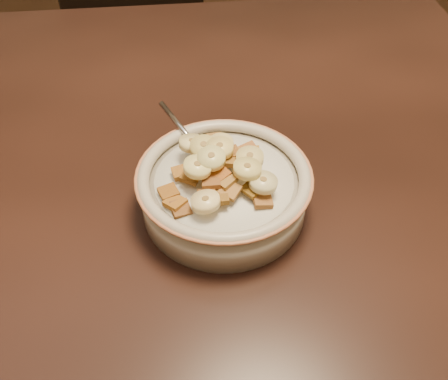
{
  "coord_description": "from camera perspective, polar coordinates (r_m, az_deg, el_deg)",
  "views": [
    {
      "loc": [
        0.19,
        -0.5,
        1.19
      ],
      "look_at": [
        0.22,
        -0.1,
        0.78
      ],
      "focal_mm": 40.0,
      "sensor_mm": 36.0,
      "label": 1
    }
  ],
  "objects": [
    {
      "name": "table",
      "position": [
        0.71,
        -18.91,
        1.65
      ],
      "size": [
        1.42,
        0.94,
        0.04
      ],
      "primitive_type": "cube",
      "rotation": [
        0.0,
        0.0,
        0.03
      ],
      "color": "#321912",
      "rests_on": "floor"
    },
    {
      "name": "cereal_square_5",
      "position": [
        0.57,
        0.53,
        4.38
      ],
      "size": [
        0.03,
        0.03,
        0.01
      ],
      "primitive_type": "cube",
      "rotation": [
        -0.04,
        -0.02,
        2.6
      ],
      "color": "olive",
      "rests_on": "milk"
    },
    {
      "name": "cereal_square_4",
      "position": [
        0.6,
        -0.14,
        5.28
      ],
      "size": [
        0.02,
        0.02,
        0.01
      ],
      "primitive_type": "cube",
      "rotation": [
        0.11,
        -0.06,
        1.67
      ],
      "color": "brown",
      "rests_on": "milk"
    },
    {
      "name": "cereal_square_9",
      "position": [
        0.54,
        3.31,
        0.17
      ],
      "size": [
        0.03,
        0.03,
        0.01
      ],
      "primitive_type": "cube",
      "rotation": [
        -0.21,
        0.02,
        2.27
      ],
      "color": "brown",
      "rests_on": "milk"
    },
    {
      "name": "banana_slice_3",
      "position": [
        0.57,
        -0.42,
        5.16
      ],
      "size": [
        0.04,
        0.04,
        0.02
      ],
      "primitive_type": "cylinder",
      "rotation": [
        0.09,
        -0.11,
        0.16
      ],
      "color": "beige",
      "rests_on": "milk"
    },
    {
      "name": "cereal_square_7",
      "position": [
        0.54,
        0.17,
        1.08
      ],
      "size": [
        0.03,
        0.03,
        0.01
      ],
      "primitive_type": "cube",
      "rotation": [
        -0.12,
        -0.12,
        0.72
      ],
      "color": "#9B6426",
      "rests_on": "milk"
    },
    {
      "name": "banana_slice_2",
      "position": [
        0.54,
        -3.04,
        2.65
      ],
      "size": [
        0.04,
        0.04,
        0.01
      ],
      "primitive_type": "cylinder",
      "rotation": [
        0.1,
        -0.05,
        1.8
      ],
      "color": "#F1DC86",
      "rests_on": "milk"
    },
    {
      "name": "cereal_square_20",
      "position": [
        0.53,
        -1.99,
        -0.86
      ],
      "size": [
        0.02,
        0.02,
        0.01
      ],
      "primitive_type": "cube",
      "rotation": [
        -0.22,
        -0.15,
        1.51
      ],
      "color": "brown",
      "rests_on": "milk"
    },
    {
      "name": "banana_slice_0",
      "position": [
        0.56,
        2.97,
        3.65
      ],
      "size": [
        0.04,
        0.04,
        0.01
      ],
      "primitive_type": "cylinder",
      "rotation": [
        -0.1,
        -0.02,
        2.65
      ],
      "color": "#F1D673",
      "rests_on": "milk"
    },
    {
      "name": "banana_slice_9",
      "position": [
        0.52,
        -2.12,
        -1.34
      ],
      "size": [
        0.03,
        0.03,
        0.02
      ],
      "primitive_type": "cylinder",
      "rotation": [
        -0.13,
        0.13,
        1.55
      ],
      "color": "#FEE09C",
      "rests_on": "milk"
    },
    {
      "name": "cereal_square_17",
      "position": [
        0.57,
        0.78,
        4.17
      ],
      "size": [
        0.02,
        0.02,
        0.01
      ],
      "primitive_type": "cube",
      "rotation": [
        -0.2,
        0.1,
        1.77
      ],
      "color": "brown",
      "rests_on": "milk"
    },
    {
      "name": "cereal_square_10",
      "position": [
        0.56,
        -3.85,
        1.58
      ],
      "size": [
        0.03,
        0.03,
        0.01
      ],
      "primitive_type": "cube",
      "rotation": [
        0.16,
        -0.02,
        1.19
      ],
      "color": "#9A6021",
      "rests_on": "milk"
    },
    {
      "name": "banana_slice_1",
      "position": [
        0.56,
        -0.5,
        4.8
      ],
      "size": [
        0.03,
        0.03,
        0.01
      ],
      "primitive_type": "cylinder",
      "rotation": [
        -0.06,
        -0.04,
        1.6
      ],
      "color": "#D6C66C",
      "rests_on": "milk"
    },
    {
      "name": "cereal_square_16",
      "position": [
        0.58,
        3.18,
        4.05
      ],
      "size": [
        0.02,
        0.02,
        0.01
      ],
      "primitive_type": "cube",
      "rotation": [
        -0.22,
        0.13,
        3.13
      ],
      "color": "olive",
      "rests_on": "milk"
    },
    {
      "name": "banana_slice_6",
      "position": [
        0.54,
        4.5,
        0.88
      ],
      "size": [
        0.04,
        0.04,
        0.01
      ],
      "primitive_type": "cylinder",
      "rotation": [
        0.04,
        0.12,
        0.7
      ],
      "color": "beige",
      "rests_on": "milk"
    },
    {
      "name": "cereal_square_6",
      "position": [
        0.54,
        0.69,
        -0.04
      ],
      "size": [
        0.03,
        0.03,
        0.01
      ],
      "primitive_type": "cube",
      "rotation": [
        -0.18,
        -0.1,
        2.55
      ],
      "color": "#9B5E28",
      "rests_on": "milk"
    },
    {
      "name": "cereal_square_22",
      "position": [
        0.59,
        2.89,
        4.5
      ],
      "size": [
        0.03,
        0.03,
        0.01
      ],
      "primitive_type": "cube",
      "rotation": [
        0.23,
        -0.07,
        0.45
      ],
      "color": "brown",
      "rests_on": "milk"
    },
    {
      "name": "cereal_square_3",
      "position": [
        0.57,
        -1.76,
        3.68
      ],
      "size": [
        0.03,
        0.03,
        0.01
      ],
      "primitive_type": "cube",
      "rotation": [
        -0.04,
        0.16,
        2.08
      ],
      "color": "brown",
      "rests_on": "milk"
    },
    {
      "name": "cereal_bowl",
      "position": [
        0.58,
        0.0,
        -0.47
      ],
      "size": [
        0.19,
        0.19,
        0.05
      ],
      "primitive_type": "cylinder",
      "color": "#AEAA96",
      "rests_on": "table"
    },
    {
      "name": "banana_slice_5",
      "position": [
        0.58,
        -3.64,
        5.34
      ],
      "size": [
        0.04,
        0.04,
        0.02
      ],
      "primitive_type": "cylinder",
      "rotation": [
        -0.13,
        0.13,
        0.12
      ],
      "color": "#E7CC88",
      "rests_on": "milk"
    },
    {
      "name": "cereal_square_11",
      "position": [
        0.54,
        -5.6,
        -1.45
      ],
      "size": [
        0.03,
        0.03,
        0.01
      ],
      "primitive_type": "cube",
      "rotation": [
        -0.1,
        0.07,
        0.8
      ],
      "color": "brown",
      "rests_on": "milk"
    },
    {
      "name": "spoon",
      "position": [
        0.58,
        -1.73,
        3.2
      ],
      "size": [
        0.05,
        0.06,
        0.01
      ],
      "primitive_type": "ellipsoid",
      "rotation": [
        0.0,
        0.0,
        3.67
      ],
      "color": "#B5B6B9",
      "rests_on": "cereal_bowl"
    },
    {
      "name": "banana_slice_8",
      "position": [
        0.56,
        -2.33,
        4.91
      ],
      "size": [
        0.04,
        0.04,
        0.02
      ],
      "primitive_type": "cylinder",
      "rotation": [
        -0.13,
        -0.09,
        2.69
      ],
      "color": "#D7BE6F",
      "rests_on": "milk"
    },
    {
      "name": "cereal_square_1",
      "position": [
        0.59,
        -2.77,
        4.13
      ],
      "size": [
        0.02,
        0.02,
        0.01
      ],
      "primitive_type": "cube",
      "rotation": [
        0.14,
        -0.03,
        2.99
      ],
      "color": "brown",
      "rests_on": "milk"
    },
    {
      "name": "cereal_square_2",
      "position": [
        0.53,
        -4.99,
        -2.11
      ],
      "size": [
        0.03,
        0.03,
        0.01
      ],
      "primitive_type": "cube",
      "rotation": [
        0.25,
        0.11,
        0.34
      ],
      "color": "brown",
      "rests_on": "milk"
    },
    {
      "name": "banana_slice_4",
      "position": [
        0.54,
        2.67,
        2.44
      ],
      "size": [
        0.04,
        0.04,
        0.01
      ],
      "primitive_type": "cylinder",
      "rotation": [
        0.06,
        0.08,
        1.19
      ],
      "color": "tan",
      "rests_on": "milk"
    },
    {
      "name": "cereal_square_14",
      "position": [
        0.56,
        0.84,
        3.31
      ],
      "size": [
        0.02,
        0.02,
        0.01
      ],
      "primitive_type": "cube",
      "rotation": [
        0.05,
        0.17,
        1.4
      ],
      "color": "brown",
      "rests_on": "milk"
    },
    {
      "name": "cereal_square_15",
      "position": [
        0.57,
        -4.91,
        2.03
      ],
      "size": [
        0.02,
        0.02,
        0.01
      ],
      "primitive_type": "cube",
      "rotation": [
        -0.07,
        0.07,
        1.79
      ],
      "color": "#9C6127",
      "rests_on": "milk"
    },
    {
      "name": "cereal_square_0",
      "position": [
        0.57,
        1.09,
        4.12
      ],
      "size": [
        0.03,
        0.03,
        0.01
      ],
      "primitive_type": "cube",
      "rotation": [
        0.21,
        -0.09,
        2.3
      ],
      "color": "brown",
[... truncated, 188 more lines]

